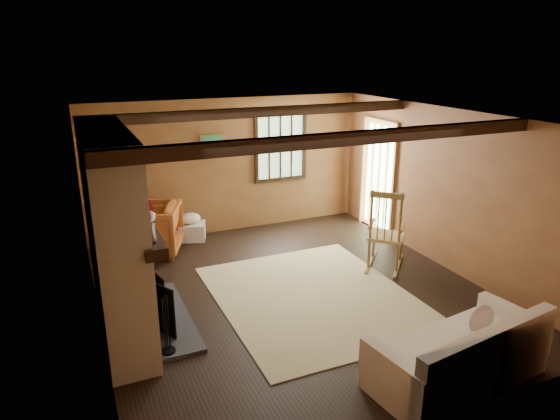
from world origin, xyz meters
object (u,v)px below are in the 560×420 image
rocking_chair (386,235)px  sofa (461,359)px  fireplace (117,243)px  armchair (151,229)px  laundry_basket (191,231)px

rocking_chair → sofa: 2.81m
fireplace → armchair: (0.71, 2.22, -0.69)m
sofa → armchair: size_ratio=2.15×
fireplace → sofa: 3.89m
fireplace → armchair: 2.43m
rocking_chair → laundry_basket: size_ratio=2.49×
rocking_chair → sofa: (-0.93, -2.64, -0.26)m
fireplace → laundry_basket: size_ratio=4.80×
fireplace → sofa: (2.95, -2.40, -0.83)m
rocking_chair → sofa: rocking_chair is taller
laundry_basket → sofa: bearing=-73.0°
fireplace → sofa: fireplace is taller
armchair → rocking_chair: bearing=80.1°
fireplace → sofa: bearing=-39.2°
sofa → fireplace: bearing=133.1°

